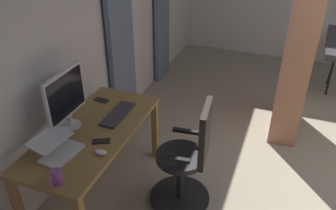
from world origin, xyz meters
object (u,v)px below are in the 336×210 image
Objects in this scene: computer_monitor at (66,97)px; cell_phone_by_monitor at (101,100)px; desk at (93,139)px; laptop at (57,148)px; computer_mouse at (101,152)px; office_chair at (188,161)px; mug_coffee at (56,177)px; computer_keyboard at (118,114)px; bookshelf at (294,53)px; cell_phone_face_up at (101,141)px.

cell_phone_by_monitor is (-0.48, 0.03, -0.29)m from computer_monitor.
cell_phone_by_monitor is (-0.48, -0.19, 0.10)m from desk.
computer_mouse is at bearing 114.65° from laptop.
laptop is at bearing 13.67° from cell_phone_by_monitor.
office_chair is 1.13m from mug_coffee.
computer_keyboard is 0.57m from computer_mouse.
bookshelf is at bearing 147.90° from computer_mouse.
cell_phone_by_monitor is at bearing -52.47° from bookshelf.
computer_mouse is (-0.11, 0.32, -0.03)m from laptop.
bookshelf is at bearing 134.11° from cell_phone_by_monitor.
bookshelf reaches higher than computer_monitor.
cell_phone_by_monitor is at bearing -149.80° from computer_mouse.
cell_phone_face_up is at bearing 175.01° from mug_coffee.
desk is at bearing 90.86° from computer_monitor.
computer_monitor is at bearing 93.63° from office_chair.
computer_keyboard is 1.22× the size of laptop.
desk is 14.64× the size of computer_mouse.
mug_coffee is (0.64, 0.11, 0.15)m from desk.
computer_monitor is at bearing -131.67° from cell_phone_face_up.
office_chair is at bearing 139.14° from mug_coffee.
desk is at bearing -136.99° from computer_mouse.
computer_keyboard is at bearing 162.14° from desk.
computer_mouse reaches higher than computer_keyboard.
computer_monitor reaches higher than mug_coffee.
desk is 0.22m from cell_phone_face_up.
office_chair is at bearing 126.59° from computer_mouse.
cell_phone_by_monitor is 2.17m from bookshelf.
mug_coffee is at bearing 132.66° from office_chair.
office_chair is at bearing 100.11° from computer_monitor.
cell_phone_by_monitor is (-0.84, -0.11, -0.05)m from laptop.
computer_keyboard is 3.05× the size of cell_phone_by_monitor.
laptop reaches higher than desk.
mug_coffee is (0.64, 0.33, -0.24)m from computer_monitor.
bookshelf is (-1.49, 1.42, 0.23)m from computer_keyboard.
computer_monitor is (0.19, -1.04, 0.54)m from office_chair.
computer_mouse is (0.44, -0.59, 0.26)m from office_chair.
mug_coffee reaches higher than desk.
office_chair is 1.10m from laptop.
bookshelf is (-1.61, 0.70, 0.48)m from office_chair.
laptop is 0.34m from computer_mouse.
computer_monitor reaches higher than computer_keyboard.
computer_mouse is (0.25, 0.24, 0.11)m from desk.
cell_phone_face_up is at bearing 73.71° from computer_monitor.
office_chair is 0.55× the size of bookshelf.
office_chair reaches higher than computer_mouse.
computer_mouse is 0.16m from cell_phone_face_up.
desk is at bearing 96.00° from office_chair.
laptop is (0.37, -0.08, 0.14)m from desk.
desk is 0.40m from laptop.
office_chair reaches higher than cell_phone_face_up.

